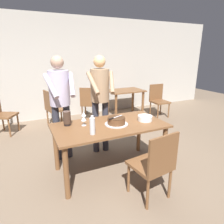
% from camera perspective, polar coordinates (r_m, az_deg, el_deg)
% --- Properties ---
extents(ground_plane, '(14.00, 14.00, 0.00)m').
position_cam_1_polar(ground_plane, '(3.24, -0.59, -16.16)').
color(ground_plane, '#7A6651').
extents(back_wall, '(10.00, 0.12, 2.70)m').
position_cam_1_polar(back_wall, '(5.67, -13.92, 12.16)').
color(back_wall, '#BCB7AD').
rests_on(back_wall, ground_plane).
extents(main_dining_table, '(1.64, 0.86, 0.75)m').
position_cam_1_polar(main_dining_table, '(2.94, -0.63, -5.64)').
color(main_dining_table, brown).
rests_on(main_dining_table, ground_plane).
extents(cake_on_platter, '(0.34, 0.34, 0.11)m').
position_cam_1_polar(cake_on_platter, '(2.89, 1.26, -2.65)').
color(cake_on_platter, silver).
rests_on(cake_on_platter, main_dining_table).
extents(cake_knife, '(0.26, 0.12, 0.02)m').
position_cam_1_polar(cake_knife, '(2.82, 0.30, -1.77)').
color(cake_knife, silver).
rests_on(cake_knife, cake_on_platter).
extents(plate_stack, '(0.22, 0.22, 0.08)m').
position_cam_1_polar(plate_stack, '(3.10, 9.49, -1.74)').
color(plate_stack, white).
rests_on(plate_stack, main_dining_table).
extents(wine_glass_near, '(0.08, 0.08, 0.14)m').
position_cam_1_polar(wine_glass_near, '(3.07, -8.16, -0.64)').
color(wine_glass_near, silver).
rests_on(wine_glass_near, main_dining_table).
extents(wine_glass_far, '(0.08, 0.08, 0.14)m').
position_cam_1_polar(wine_glass_far, '(2.87, -8.16, -1.92)').
color(wine_glass_far, silver).
rests_on(wine_glass_far, main_dining_table).
extents(water_bottle, '(0.07, 0.07, 0.25)m').
position_cam_1_polar(water_bottle, '(2.55, -5.67, -3.98)').
color(water_bottle, silver).
rests_on(water_bottle, main_dining_table).
extents(hurricane_lamp, '(0.11, 0.11, 0.21)m').
position_cam_1_polar(hurricane_lamp, '(2.92, -12.83, -1.75)').
color(hurricane_lamp, black).
rests_on(hurricane_lamp, main_dining_table).
extents(person_cutting_cake, '(0.46, 0.57, 1.72)m').
position_cam_1_polar(person_cutting_cake, '(3.42, -3.43, 5.16)').
color(person_cutting_cake, '#2D2D38').
rests_on(person_cutting_cake, ground_plane).
extents(person_standing_beside, '(0.47, 0.56, 1.72)m').
position_cam_1_polar(person_standing_beside, '(3.27, -14.76, 4.08)').
color(person_standing_beside, '#2D2D38').
rests_on(person_standing_beside, ground_plane).
extents(chair_near_side, '(0.49, 0.49, 0.90)m').
position_cam_1_polar(chair_near_side, '(2.50, 12.10, -14.30)').
color(chair_near_side, brown).
rests_on(chair_near_side, ground_plane).
extents(background_table, '(1.00, 0.70, 0.74)m').
position_cam_1_polar(background_table, '(5.66, 3.82, 4.70)').
color(background_table, brown).
rests_on(background_table, ground_plane).
extents(background_chair_0, '(0.60, 0.60, 0.90)m').
position_cam_1_polar(background_chair_0, '(4.99, -29.39, -0.17)').
color(background_chair_0, brown).
rests_on(background_chair_0, ground_plane).
extents(background_chair_1, '(0.60, 0.60, 0.90)m').
position_cam_1_polar(background_chair_1, '(5.29, -6.49, 2.79)').
color(background_chair_1, brown).
rests_on(background_chair_1, ground_plane).
extents(background_chair_2, '(0.53, 0.53, 0.90)m').
position_cam_1_polar(background_chair_2, '(4.98, -16.47, 1.33)').
color(background_chair_2, brown).
rests_on(background_chair_2, ground_plane).
extents(background_chair_3, '(0.45, 0.45, 0.90)m').
position_cam_1_polar(background_chair_3, '(5.76, 13.21, 3.62)').
color(background_chair_3, brown).
rests_on(background_chair_3, ground_plane).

